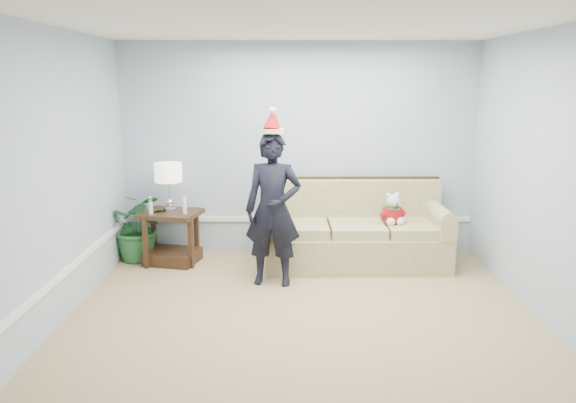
{
  "coord_description": "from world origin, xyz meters",
  "views": [
    {
      "loc": [
        -0.13,
        -4.62,
        2.22
      ],
      "look_at": [
        -0.14,
        1.55,
        0.89
      ],
      "focal_mm": 35.0,
      "sensor_mm": 36.0,
      "label": 1
    }
  ],
  "objects_px": {
    "man": "(273,210)",
    "teddy_bear": "(392,212)",
    "side_table": "(172,243)",
    "table_lamp": "(168,174)",
    "houseplant": "(139,226)",
    "sofa": "(355,235)"
  },
  "relations": [
    {
      "from": "teddy_bear",
      "to": "sofa",
      "type": "bearing_deg",
      "value": 149.65
    },
    {
      "from": "side_table",
      "to": "teddy_bear",
      "type": "distance_m",
      "value": 2.72
    },
    {
      "from": "table_lamp",
      "to": "teddy_bear",
      "type": "height_order",
      "value": "table_lamp"
    },
    {
      "from": "table_lamp",
      "to": "teddy_bear",
      "type": "xyz_separation_m",
      "value": [
        2.71,
        -0.18,
        -0.43
      ]
    },
    {
      "from": "houseplant",
      "to": "teddy_bear",
      "type": "height_order",
      "value": "teddy_bear"
    },
    {
      "from": "houseplant",
      "to": "table_lamp",
      "type": "bearing_deg",
      "value": -8.74
    },
    {
      "from": "man",
      "to": "teddy_bear",
      "type": "bearing_deg",
      "value": 29.35
    },
    {
      "from": "sofa",
      "to": "table_lamp",
      "type": "height_order",
      "value": "table_lamp"
    },
    {
      "from": "sofa",
      "to": "houseplant",
      "type": "height_order",
      "value": "sofa"
    },
    {
      "from": "side_table",
      "to": "sofa",
      "type": "bearing_deg",
      "value": -0.37
    },
    {
      "from": "sofa",
      "to": "man",
      "type": "height_order",
      "value": "man"
    },
    {
      "from": "side_table",
      "to": "man",
      "type": "height_order",
      "value": "man"
    },
    {
      "from": "table_lamp",
      "to": "houseplant",
      "type": "bearing_deg",
      "value": 171.26
    },
    {
      "from": "side_table",
      "to": "teddy_bear",
      "type": "bearing_deg",
      "value": -2.96
    },
    {
      "from": "man",
      "to": "teddy_bear",
      "type": "relative_size",
      "value": 4.39
    },
    {
      "from": "houseplant",
      "to": "teddy_bear",
      "type": "xyz_separation_m",
      "value": [
        3.12,
        -0.25,
        0.24
      ]
    },
    {
      "from": "sofa",
      "to": "table_lamp",
      "type": "bearing_deg",
      "value": 177.92
    },
    {
      "from": "side_table",
      "to": "teddy_bear",
      "type": "relative_size",
      "value": 2.04
    },
    {
      "from": "side_table",
      "to": "table_lamp",
      "type": "distance_m",
      "value": 0.85
    },
    {
      "from": "sofa",
      "to": "man",
      "type": "relative_size",
      "value": 1.3
    },
    {
      "from": "sofa",
      "to": "teddy_bear",
      "type": "height_order",
      "value": "sofa"
    },
    {
      "from": "side_table",
      "to": "teddy_bear",
      "type": "xyz_separation_m",
      "value": [
        2.69,
        -0.14,
        0.42
      ]
    }
  ]
}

